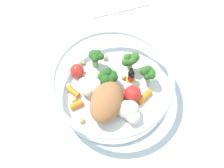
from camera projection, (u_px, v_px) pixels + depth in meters
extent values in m
plane|color=silver|center=(109.00, 95.00, 0.53)|extent=(2.40, 2.40, 0.00)
cylinder|color=white|center=(112.00, 90.00, 0.53)|extent=(0.22, 0.22, 0.01)
torus|color=white|center=(112.00, 79.00, 0.49)|extent=(0.23, 0.23, 0.01)
ellipsoid|color=#9E663D|center=(107.00, 102.00, 0.49)|extent=(0.10, 0.10, 0.05)
cylinder|color=#8EB766|center=(96.00, 62.00, 0.55)|extent=(0.01, 0.01, 0.02)
sphere|color=#2D6023|center=(97.00, 58.00, 0.52)|extent=(0.02, 0.02, 0.02)
sphere|color=#2D6023|center=(101.00, 56.00, 0.53)|extent=(0.01, 0.01, 0.01)
sphere|color=#2D6023|center=(97.00, 54.00, 0.53)|extent=(0.02, 0.02, 0.02)
sphere|color=#2D6023|center=(95.00, 54.00, 0.53)|extent=(0.02, 0.02, 0.02)
sphere|color=#2D6023|center=(91.00, 56.00, 0.53)|extent=(0.02, 0.02, 0.02)
sphere|color=#2D6023|center=(94.00, 57.00, 0.52)|extent=(0.01, 0.01, 0.01)
cylinder|color=#8EB766|center=(109.00, 81.00, 0.53)|extent=(0.01, 0.01, 0.02)
sphere|color=#23561E|center=(110.00, 80.00, 0.51)|extent=(0.02, 0.02, 0.02)
sphere|color=#23561E|center=(113.00, 77.00, 0.51)|extent=(0.02, 0.02, 0.02)
sphere|color=#23561E|center=(113.00, 74.00, 0.51)|extent=(0.02, 0.02, 0.02)
sphere|color=#23561E|center=(111.00, 73.00, 0.52)|extent=(0.01, 0.01, 0.01)
sphere|color=#23561E|center=(108.00, 73.00, 0.51)|extent=(0.02, 0.02, 0.02)
sphere|color=#23561E|center=(106.00, 75.00, 0.51)|extent=(0.02, 0.02, 0.02)
sphere|color=#23561E|center=(105.00, 79.00, 0.51)|extent=(0.02, 0.02, 0.02)
sphere|color=#23561E|center=(107.00, 80.00, 0.51)|extent=(0.02, 0.02, 0.02)
cylinder|color=#7FAD5B|center=(130.00, 65.00, 0.54)|extent=(0.01, 0.01, 0.02)
sphere|color=#386B28|center=(132.00, 61.00, 0.52)|extent=(0.01, 0.01, 0.01)
sphere|color=#386B28|center=(133.00, 60.00, 0.52)|extent=(0.02, 0.02, 0.02)
sphere|color=#386B28|center=(135.00, 57.00, 0.52)|extent=(0.02, 0.02, 0.02)
sphere|color=#386B28|center=(131.00, 57.00, 0.52)|extent=(0.01, 0.01, 0.01)
sphere|color=#386B28|center=(129.00, 57.00, 0.52)|extent=(0.01, 0.01, 0.01)
sphere|color=#386B28|center=(127.00, 57.00, 0.52)|extent=(0.01, 0.01, 0.01)
sphere|color=#386B28|center=(126.00, 62.00, 0.52)|extent=(0.02, 0.02, 0.02)
sphere|color=#386B28|center=(129.00, 62.00, 0.52)|extent=(0.02, 0.02, 0.02)
cylinder|color=#7FAD5B|center=(148.00, 78.00, 0.53)|extent=(0.01, 0.01, 0.02)
sphere|color=#2D6023|center=(151.00, 75.00, 0.51)|extent=(0.02, 0.02, 0.02)
sphere|color=#2D6023|center=(152.00, 72.00, 0.51)|extent=(0.01, 0.01, 0.01)
sphere|color=#2D6023|center=(151.00, 72.00, 0.51)|extent=(0.01, 0.01, 0.01)
sphere|color=#2D6023|center=(148.00, 69.00, 0.51)|extent=(0.02, 0.02, 0.02)
sphere|color=#2D6023|center=(145.00, 72.00, 0.51)|extent=(0.02, 0.02, 0.02)
sphere|color=#2D6023|center=(147.00, 77.00, 0.51)|extent=(0.01, 0.01, 0.01)
sphere|color=silver|center=(134.00, 117.00, 0.49)|extent=(0.03, 0.03, 0.03)
sphere|color=silver|center=(132.00, 113.00, 0.49)|extent=(0.03, 0.03, 0.03)
sphere|color=silver|center=(130.00, 109.00, 0.49)|extent=(0.03, 0.03, 0.03)
sphere|color=silver|center=(125.00, 109.00, 0.49)|extent=(0.03, 0.03, 0.03)
sphere|color=silver|center=(129.00, 114.00, 0.49)|extent=(0.02, 0.02, 0.02)
sphere|color=silver|center=(92.00, 89.00, 0.52)|extent=(0.03, 0.03, 0.03)
sphere|color=silver|center=(96.00, 85.00, 0.51)|extent=(0.02, 0.02, 0.02)
sphere|color=silver|center=(95.00, 81.00, 0.53)|extent=(0.02, 0.02, 0.02)
sphere|color=silver|center=(92.00, 78.00, 0.52)|extent=(0.03, 0.03, 0.03)
sphere|color=silver|center=(87.00, 82.00, 0.52)|extent=(0.02, 0.02, 0.02)
sphere|color=silver|center=(85.00, 85.00, 0.52)|extent=(0.03, 0.03, 0.03)
sphere|color=silver|center=(88.00, 89.00, 0.51)|extent=(0.03, 0.03, 0.03)
cube|color=yellow|center=(130.00, 80.00, 0.54)|extent=(0.02, 0.02, 0.00)
cylinder|color=red|center=(131.00, 77.00, 0.53)|extent=(0.02, 0.02, 0.02)
sphere|color=black|center=(131.00, 73.00, 0.52)|extent=(0.01, 0.01, 0.01)
sphere|color=black|center=(131.00, 70.00, 0.51)|extent=(0.01, 0.01, 0.01)
sphere|color=black|center=(131.00, 75.00, 0.51)|extent=(0.01, 0.01, 0.01)
cylinder|color=orange|center=(73.00, 92.00, 0.52)|extent=(0.03, 0.02, 0.01)
cylinder|color=orange|center=(77.00, 107.00, 0.51)|extent=(0.01, 0.03, 0.01)
cylinder|color=orange|center=(144.00, 97.00, 0.52)|extent=(0.02, 0.04, 0.01)
sphere|color=red|center=(77.00, 71.00, 0.53)|extent=(0.03, 0.03, 0.03)
sphere|color=red|center=(132.00, 94.00, 0.51)|extent=(0.03, 0.03, 0.03)
sphere|color=tan|center=(84.00, 75.00, 0.54)|extent=(0.01, 0.01, 0.01)
sphere|color=#D1B775|center=(69.00, 86.00, 0.53)|extent=(0.01, 0.01, 0.01)
sphere|color=tan|center=(82.00, 120.00, 0.49)|extent=(0.01, 0.01, 0.01)
sphere|color=#D1B775|center=(132.00, 88.00, 0.53)|extent=(0.01, 0.01, 0.01)
sphere|color=#D1B775|center=(105.00, 57.00, 0.56)|extent=(0.01, 0.01, 0.01)
sphere|color=tan|center=(124.00, 77.00, 0.54)|extent=(0.01, 0.01, 0.01)
sphere|color=tan|center=(83.00, 63.00, 0.55)|extent=(0.01, 0.01, 0.01)
sphere|color=#D1B775|center=(74.00, 100.00, 0.51)|extent=(0.01, 0.01, 0.01)
sphere|color=#D1B775|center=(143.00, 71.00, 0.54)|extent=(0.01, 0.01, 0.01)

